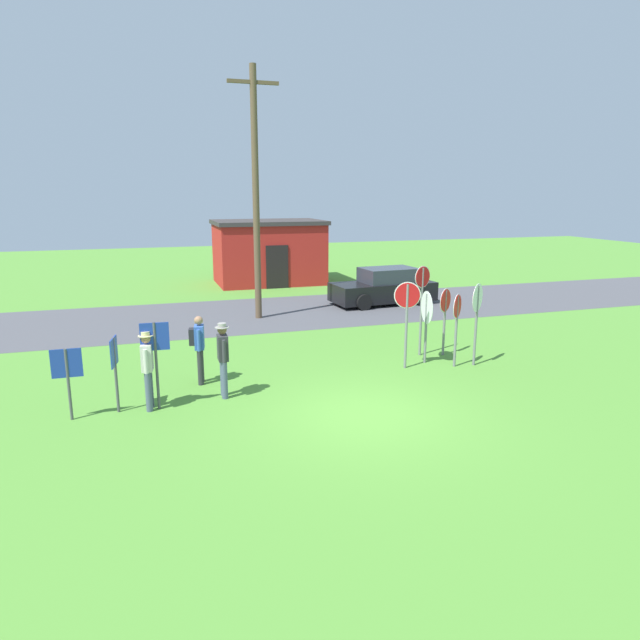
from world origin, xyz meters
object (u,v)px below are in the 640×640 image
object	(u,v)px
utility_pole	(256,191)
stop_sign_leaning_right	(427,314)
stop_sign_leaning_left	(477,310)
info_panel_rightmost	(67,372)
person_in_blue	(223,356)
stop_sign_far_back	(422,297)
stop_sign_tallest	(445,310)
parked_car_on_street	(384,288)
info_panel_leftmost	(115,361)
info_panel_middle	(156,350)
person_in_dark_shirt	(148,366)
stop_sign_nearest	(457,318)
person_with_sunhat	(199,345)
stop_sign_rear_right	(407,310)

from	to	relation	value
utility_pole	stop_sign_leaning_right	xyz separation A→B (m)	(3.20, -7.02, -3.26)
stop_sign_leaning_left	info_panel_rightmost	size ratio (longest dim) A/B	1.48
person_in_blue	stop_sign_far_back	bearing A→B (deg)	16.35
stop_sign_tallest	parked_car_on_street	bearing A→B (deg)	78.59
utility_pole	info_panel_leftmost	xyz separation A→B (m)	(-4.76, -8.25, -3.50)
stop_sign_leaning_left	info_panel_middle	size ratio (longest dim) A/B	1.17
utility_pole	stop_sign_leaning_right	world-z (taller)	utility_pole
stop_sign_tallest	person_in_dark_shirt	bearing A→B (deg)	-167.61
stop_sign_tallest	info_panel_leftmost	size ratio (longest dim) A/B	1.19
stop_sign_leaning_right	person_in_blue	xyz separation A→B (m)	(-5.66, -1.01, -0.38)
stop_sign_leaning_right	info_panel_rightmost	bearing A→B (deg)	-171.11
parked_car_on_street	stop_sign_nearest	distance (m)	8.91
stop_sign_far_back	person_in_dark_shirt	world-z (taller)	stop_sign_far_back
parked_car_on_street	person_with_sunhat	distance (m)	11.68
stop_sign_far_back	person_in_dark_shirt	size ratio (longest dim) A/B	1.49
stop_sign_tallest	stop_sign_far_back	distance (m)	0.78
stop_sign_rear_right	person_with_sunhat	size ratio (longest dim) A/B	1.38
person_with_sunhat	person_in_dark_shirt	world-z (taller)	person_in_dark_shirt
info_panel_rightmost	info_panel_middle	bearing A→B (deg)	2.64
stop_sign_nearest	person_with_sunhat	distance (m)	6.72
stop_sign_rear_right	info_panel_middle	size ratio (longest dim) A/B	1.21
info_panel_leftmost	info_panel_rightmost	size ratio (longest dim) A/B	1.08
stop_sign_far_back	stop_sign_leaning_left	bearing A→B (deg)	-54.88
utility_pole	info_panel_leftmost	world-z (taller)	utility_pole
stop_sign_nearest	info_panel_rightmost	world-z (taller)	stop_sign_nearest
person_in_dark_shirt	stop_sign_far_back	bearing A→B (deg)	14.87
person_with_sunhat	person_in_blue	distance (m)	1.21
info_panel_middle	stop_sign_far_back	bearing A→B (deg)	15.40
utility_pole	stop_sign_tallest	distance (m)	8.35
stop_sign_far_back	info_panel_leftmost	xyz separation A→B (m)	(-8.18, -1.95, -0.58)
parked_car_on_street	stop_sign_leaning_right	distance (m)	8.51
person_with_sunhat	stop_sign_far_back	bearing A→B (deg)	5.38
stop_sign_tallest	stop_sign_rear_right	world-z (taller)	stop_sign_rear_right
person_in_dark_shirt	parked_car_on_street	bearing A→B (deg)	44.14
utility_pole	info_panel_middle	world-z (taller)	utility_pole
stop_sign_nearest	person_in_dark_shirt	xyz separation A→B (m)	(-7.90, -0.72, -0.35)
utility_pole	person_in_blue	bearing A→B (deg)	-107.07
info_panel_leftmost	stop_sign_leaning_left	bearing A→B (deg)	3.87
utility_pole	stop_sign_leaning_left	world-z (taller)	utility_pole
parked_car_on_street	info_panel_leftmost	xyz separation A→B (m)	(-10.36, -9.37, 0.44)
info_panel_rightmost	utility_pole	bearing A→B (deg)	56.00
utility_pole	stop_sign_far_back	world-z (taller)	utility_pole
stop_sign_leaning_left	stop_sign_far_back	world-z (taller)	stop_sign_far_back
stop_sign_tallest	info_panel_rightmost	world-z (taller)	stop_sign_tallest
stop_sign_far_back	stop_sign_rear_right	world-z (taller)	stop_sign_far_back
person_in_blue	info_panel_rightmost	distance (m)	3.23
person_with_sunhat	person_in_dark_shirt	size ratio (longest dim) A/B	0.97
stop_sign_far_back	info_panel_middle	world-z (taller)	stop_sign_far_back
stop_sign_tallest	person_with_sunhat	size ratio (longest dim) A/B	1.15
stop_sign_leaning_left	info_panel_leftmost	world-z (taller)	stop_sign_leaning_left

